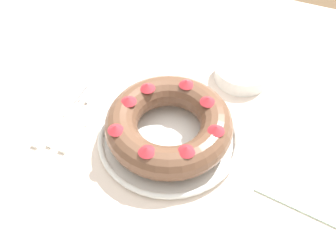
{
  "coord_description": "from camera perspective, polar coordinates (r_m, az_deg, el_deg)",
  "views": [
    {
      "loc": [
        0.22,
        -0.48,
        1.41
      ],
      "look_at": [
        0.02,
        -0.0,
        0.79
      ],
      "focal_mm": 42.0,
      "sensor_mm": 36.0,
      "label": 1
    }
  ],
  "objects": [
    {
      "name": "dining_table",
      "position": [
        0.91,
        -0.99,
        -4.43
      ],
      "size": [
        1.55,
        1.3,
        0.74
      ],
      "color": "beige",
      "rests_on": "ground_plane"
    },
    {
      "name": "serving_dish",
      "position": [
        0.84,
        0.0,
        -1.93
      ],
      "size": [
        0.3,
        0.3,
        0.02
      ],
      "color": "white",
      "rests_on": "dining_table"
    },
    {
      "name": "bundt_cake",
      "position": [
        0.8,
        -0.0,
        0.04
      ],
      "size": [
        0.26,
        0.26,
        0.08
      ],
      "color": "brown",
      "rests_on": "serving_dish"
    },
    {
      "name": "fork",
      "position": [
        0.92,
        -13.13,
        2.24
      ],
      "size": [
        0.02,
        0.2,
        0.01
      ],
      "rotation": [
        0.0,
        0.0,
        -0.0
      ],
      "color": "white",
      "rests_on": "dining_table"
    },
    {
      "name": "serving_knife",
      "position": [
        0.92,
        -15.56,
        1.41
      ],
      "size": [
        0.02,
        0.22,
        0.01
      ],
      "rotation": [
        0.0,
        0.0,
        -0.05
      ],
      "color": "white",
      "rests_on": "dining_table"
    },
    {
      "name": "cake_knife",
      "position": [
        0.89,
        -12.52,
        0.04
      ],
      "size": [
        0.02,
        0.18,
        0.01
      ],
      "rotation": [
        0.0,
        0.0,
        -0.11
      ],
      "color": "white",
      "rests_on": "dining_table"
    },
    {
      "name": "side_bowl",
      "position": [
        0.98,
        10.7,
        7.6
      ],
      "size": [
        0.13,
        0.13,
        0.04
      ],
      "primitive_type": "cylinder",
      "color": "white",
      "rests_on": "dining_table"
    },
    {
      "name": "napkin",
      "position": [
        0.82,
        19.71,
        -8.42
      ],
      "size": [
        0.19,
        0.15,
        0.0
      ],
      "primitive_type": "cube",
      "rotation": [
        0.0,
        0.0,
        -0.13
      ],
      "color": "#B2D1B7",
      "rests_on": "dining_table"
    }
  ]
}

